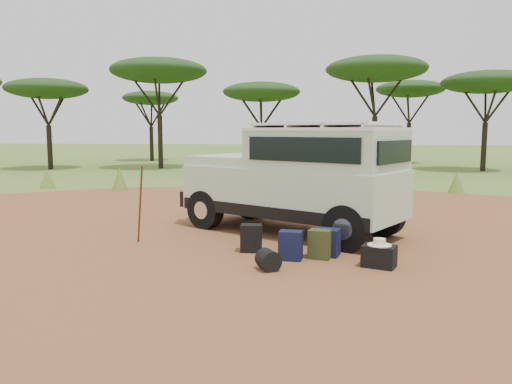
# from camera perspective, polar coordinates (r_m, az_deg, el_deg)

# --- Properties ---
(ground) EXTENTS (140.00, 140.00, 0.00)m
(ground) POSITION_cam_1_polar(r_m,az_deg,el_deg) (9.36, -0.90, -6.48)
(ground) COLOR #51792B
(ground) RESTS_ON ground
(dirt_clearing) EXTENTS (23.00, 23.00, 0.01)m
(dirt_clearing) POSITION_cam_1_polar(r_m,az_deg,el_deg) (9.36, -0.90, -6.46)
(dirt_clearing) COLOR brown
(dirt_clearing) RESTS_ON ground
(grass_fringe) EXTENTS (36.60, 1.60, 0.90)m
(grass_fringe) POSITION_cam_1_polar(r_m,az_deg,el_deg) (17.80, 3.62, 1.27)
(grass_fringe) COLOR #51792B
(grass_fringe) RESTS_ON ground
(acacia_treeline) EXTENTS (46.70, 13.20, 6.26)m
(acacia_treeline) POSITION_cam_1_polar(r_m,az_deg,el_deg) (28.94, 6.58, 12.31)
(acacia_treeline) COLOR black
(acacia_treeline) RESTS_ON ground
(safari_vehicle) EXTENTS (5.07, 4.02, 2.34)m
(safari_vehicle) POSITION_cam_1_polar(r_m,az_deg,el_deg) (10.60, 4.78, 1.29)
(safari_vehicle) COLOR #B6D0B2
(safari_vehicle) RESTS_ON ground
(walking_staff) EXTENTS (0.30, 0.39, 1.54)m
(walking_staff) POSITION_cam_1_polar(r_m,az_deg,el_deg) (9.80, -13.11, -1.47)
(walking_staff) COLOR maroon
(walking_staff) RESTS_ON ground
(backpack_black) EXTENTS (0.38, 0.29, 0.51)m
(backpack_black) POSITION_cam_1_polar(r_m,az_deg,el_deg) (9.05, -0.55, -5.31)
(backpack_black) COLOR black
(backpack_black) RESTS_ON ground
(backpack_navy) EXTENTS (0.41, 0.32, 0.51)m
(backpack_navy) POSITION_cam_1_polar(r_m,az_deg,el_deg) (8.51, 3.98, -6.14)
(backpack_navy) COLOR #121339
(backpack_navy) RESTS_ON ground
(backpack_olive) EXTENTS (0.42, 0.35, 0.51)m
(backpack_olive) POSITION_cam_1_polar(r_m,az_deg,el_deg) (8.64, 7.30, -5.96)
(backpack_olive) COLOR #333B1B
(backpack_olive) RESTS_ON ground
(duffel_navy) EXTENTS (0.50, 0.43, 0.49)m
(duffel_navy) POSITION_cam_1_polar(r_m,az_deg,el_deg) (8.85, 8.07, -5.73)
(duffel_navy) COLOR #121339
(duffel_navy) RESTS_ON ground
(hard_case) EXTENTS (0.60, 0.52, 0.36)m
(hard_case) POSITION_cam_1_polar(r_m,az_deg,el_deg) (8.31, 13.89, -7.16)
(hard_case) COLOR black
(hard_case) RESTS_ON ground
(stuff_sack) EXTENTS (0.45, 0.45, 0.33)m
(stuff_sack) POSITION_cam_1_polar(r_m,az_deg,el_deg) (7.91, 1.42, -7.78)
(stuff_sack) COLOR black
(stuff_sack) RESTS_ON ground
(safari_hat) EXTENTS (0.38, 0.38, 0.11)m
(safari_hat) POSITION_cam_1_polar(r_m,az_deg,el_deg) (8.26, 13.93, -5.67)
(safari_hat) COLOR beige
(safari_hat) RESTS_ON hard_case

